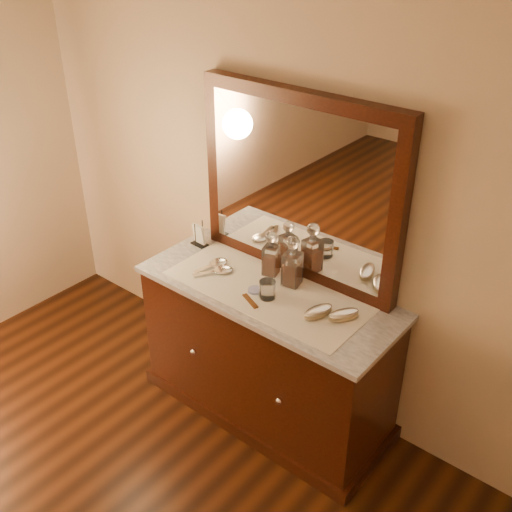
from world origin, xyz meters
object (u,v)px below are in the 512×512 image
(napkin_rack, at_px, (199,236))
(decanter_left, at_px, (271,258))
(brush_far, at_px, (344,315))
(dresser_cabinet, at_px, (267,354))
(comb, at_px, (250,301))
(mirror_frame, at_px, (299,187))
(hand_mirror_outer, at_px, (216,264))
(decanter_right, at_px, (292,266))
(brush_near, at_px, (318,312))
(hand_mirror_inner, at_px, (220,271))
(pin_dish, at_px, (255,290))

(napkin_rack, bearing_deg, decanter_left, 1.13)
(decanter_left, distance_m, brush_far, 0.55)
(dresser_cabinet, distance_m, comb, 0.47)
(mirror_frame, height_order, decanter_left, mirror_frame)
(dresser_cabinet, distance_m, brush_far, 0.65)
(brush_far, distance_m, hand_mirror_outer, 0.82)
(dresser_cabinet, relative_size, decanter_right, 4.82)
(brush_far, bearing_deg, brush_near, -152.19)
(dresser_cabinet, height_order, brush_near, brush_near)
(brush_near, relative_size, hand_mirror_outer, 0.79)
(hand_mirror_outer, relative_size, hand_mirror_inner, 1.04)
(mirror_frame, height_order, pin_dish, mirror_frame)
(mirror_frame, xyz_separation_m, napkin_rack, (-0.61, -0.13, -0.44))
(mirror_frame, bearing_deg, brush_far, -26.01)
(decanter_left, bearing_deg, decanter_right, -5.45)
(decanter_left, bearing_deg, hand_mirror_inner, -143.35)
(dresser_cabinet, distance_m, decanter_left, 0.56)
(decanter_left, height_order, hand_mirror_inner, decanter_left)
(dresser_cabinet, height_order, hand_mirror_inner, hand_mirror_inner)
(mirror_frame, relative_size, decanter_right, 4.13)
(dresser_cabinet, xyz_separation_m, mirror_frame, (0.00, 0.25, 0.94))
(decanter_right, bearing_deg, hand_mirror_outer, -165.90)
(comb, xyz_separation_m, brush_far, (0.44, 0.18, 0.02))
(dresser_cabinet, relative_size, brush_near, 7.73)
(dresser_cabinet, bearing_deg, decanter_right, 58.16)
(napkin_rack, relative_size, hand_mirror_inner, 0.67)
(napkin_rack, bearing_deg, pin_dish, -17.37)
(napkin_rack, bearing_deg, comb, -23.55)
(pin_dish, distance_m, hand_mirror_outer, 0.34)
(pin_dish, distance_m, hand_mirror_inner, 0.27)
(comb, relative_size, decanter_left, 0.52)
(pin_dish, bearing_deg, napkin_rack, 162.63)
(brush_near, bearing_deg, decanter_left, 159.15)
(brush_far, distance_m, hand_mirror_inner, 0.76)
(napkin_rack, distance_m, decanter_left, 0.53)
(pin_dish, bearing_deg, brush_far, 10.23)
(napkin_rack, relative_size, hand_mirror_outer, 0.65)
(brush_far, bearing_deg, pin_dish, -169.77)
(napkin_rack, bearing_deg, hand_mirror_outer, -26.08)
(mirror_frame, distance_m, napkin_rack, 0.76)
(decanter_left, distance_m, brush_near, 0.46)
(mirror_frame, height_order, brush_near, mirror_frame)
(dresser_cabinet, xyz_separation_m, hand_mirror_inner, (-0.31, -0.04, 0.45))
(decanter_left, bearing_deg, brush_far, -10.88)
(dresser_cabinet, height_order, mirror_frame, mirror_frame)
(dresser_cabinet, height_order, pin_dish, pin_dish)
(dresser_cabinet, xyz_separation_m, comb, (0.00, -0.15, 0.45))
(dresser_cabinet, relative_size, mirror_frame, 1.17)
(decanter_left, bearing_deg, pin_dish, -77.19)
(comb, height_order, hand_mirror_outer, hand_mirror_outer)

